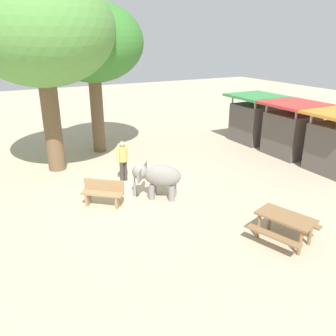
{
  "coord_description": "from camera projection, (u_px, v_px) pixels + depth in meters",
  "views": [
    {
      "loc": [
        11.04,
        -4.07,
        5.26
      ],
      "look_at": [
        0.65,
        1.43,
        0.8
      ],
      "focal_mm": 36.46,
      "sensor_mm": 36.0,
      "label": 1
    }
  ],
  "objects": [
    {
      "name": "ground_plane",
      "position": [
        126.0,
        189.0,
        12.77
      ],
      "size": [
        60.0,
        60.0,
        0.0
      ],
      "primitive_type": "plane",
      "color": "#BAA88C"
    },
    {
      "name": "elephant",
      "position": [
        157.0,
        177.0,
        11.83
      ],
      "size": [
        1.59,
        1.67,
        1.22
      ],
      "rotation": [
        0.0,
        0.0,
        4.05
      ],
      "color": "gray",
      "rests_on": "ground_plane"
    },
    {
      "name": "person_handler",
      "position": [
        123.0,
        158.0,
        13.16
      ],
      "size": [
        0.32,
        0.49,
        1.62
      ],
      "rotation": [
        0.0,
        0.0,
        0.31
      ],
      "color": "#3F3833",
      "rests_on": "ground_plane"
    },
    {
      "name": "shade_tree_main",
      "position": [
        41.0,
        30.0,
        12.74
      ],
      "size": [
        6.05,
        5.54,
        7.76
      ],
      "color": "brown",
      "rests_on": "ground_plane"
    },
    {
      "name": "shade_tree_secondary",
      "position": [
        92.0,
        43.0,
        15.33
      ],
      "size": [
        5.0,
        4.59,
        6.9
      ],
      "color": "brown",
      "rests_on": "ground_plane"
    },
    {
      "name": "wooden_bench",
      "position": [
        103.0,
        192.0,
        11.39
      ],
      "size": [
        1.2,
        1.34,
        0.88
      ],
      "rotation": [
        0.0,
        0.0,
        4.03
      ],
      "color": "#9E7A51",
      "rests_on": "ground_plane"
    },
    {
      "name": "picnic_table_near",
      "position": [
        285.0,
        222.0,
        9.28
      ],
      "size": [
        1.88,
        1.87,
        0.78
      ],
      "rotation": [
        0.0,
        0.0,
        0.31
      ],
      "color": "olive",
      "rests_on": "ground_plane"
    },
    {
      "name": "market_stall_green",
      "position": [
        254.0,
        121.0,
        18.32
      ],
      "size": [
        2.5,
        2.5,
        2.52
      ],
      "color": "#59514C",
      "rests_on": "ground_plane"
    },
    {
      "name": "market_stall_red",
      "position": [
        291.0,
        132.0,
        16.17
      ],
      "size": [
        2.5,
        2.5,
        2.52
      ],
      "color": "#59514C",
      "rests_on": "ground_plane"
    }
  ]
}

